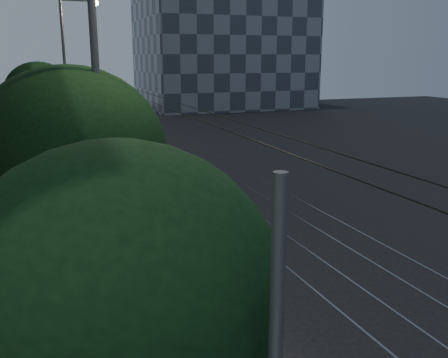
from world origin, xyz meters
TOP-DOWN VIEW (x-y plane):
  - ground at (0.00, 0.00)m, footprint 120.00×120.00m
  - sidewalk at (-7.50, 20.00)m, footprint 5.00×90.00m
  - tram_rails at (2.50, 20.00)m, footprint 4.52×90.00m
  - overhead_wires at (-4.97, 20.00)m, footprint 2.23×90.00m
  - building_distant_right at (18.00, 55.00)m, footprint 22.00×18.00m
  - trolleybus at (-4.10, 1.79)m, footprint 3.48×12.03m
  - pickup_silver at (-4.30, 13.50)m, footprint 4.91×7.25m
  - car_white_a at (-2.85, 14.00)m, footprint 2.36×4.25m
  - car_white_b at (-3.62, 23.84)m, footprint 3.13×4.91m
  - car_white_c at (-3.47, 24.50)m, footprint 2.13×4.24m
  - car_white_d at (-3.73, 33.87)m, footprint 3.13×4.72m
  - tree_0 at (-6.50, -8.13)m, footprint 4.02×4.02m
  - tree_1 at (-6.50, 0.00)m, footprint 5.13×5.13m
  - tree_2 at (-6.50, 9.55)m, footprint 4.50×4.50m
  - tree_3 at (-6.50, 19.72)m, footprint 4.45×4.45m
  - tree_4 at (-7.00, 28.00)m, footprint 5.20×5.20m
  - tree_5 at (-7.00, 36.07)m, footprint 4.14×4.14m
  - streetlamp_near at (-5.37, -0.70)m, footprint 2.71×0.44m
  - streetlamp_far at (-4.77, 23.69)m, footprint 2.68×0.44m

SIDE VIEW (x-z plane):
  - ground at x=0.00m, z-range 0.00..0.00m
  - tram_rails at x=2.50m, z-range 0.00..0.02m
  - sidewalk at x=-7.50m, z-range 0.00..0.15m
  - car_white_b at x=-3.62m, z-range 0.00..1.33m
  - car_white_c at x=-3.47m, z-range 0.00..1.33m
  - car_white_a at x=-2.85m, z-range 0.00..1.37m
  - car_white_d at x=-3.73m, z-range 0.00..1.49m
  - pickup_silver at x=-4.30m, z-range 0.00..1.84m
  - trolleybus at x=-4.10m, z-range -1.17..4.46m
  - overhead_wires at x=-4.97m, z-range 0.47..6.47m
  - tree_3 at x=-6.50m, z-range 0.95..6.88m
  - tree_5 at x=-7.00m, z-range 1.05..6.92m
  - tree_0 at x=-6.50m, z-range 1.20..7.26m
  - tree_4 at x=-7.00m, z-range 0.98..7.64m
  - tree_2 at x=-6.50m, z-range 1.16..7.56m
  - tree_1 at x=-6.50m, z-range 1.08..7.89m
  - streetlamp_far at x=-4.77m, z-range 1.08..12.29m
  - streetlamp_near at x=-5.37m, z-range 1.08..12.48m
  - building_distant_right at x=18.00m, z-range 0.00..24.00m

